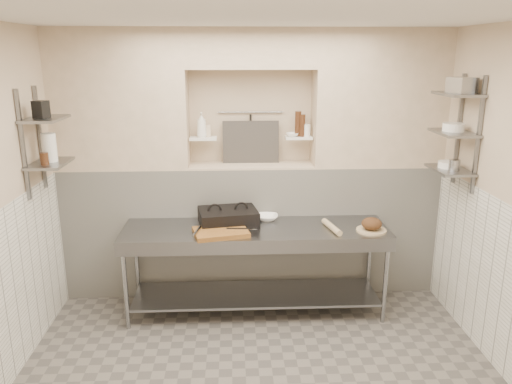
{
  "coord_description": "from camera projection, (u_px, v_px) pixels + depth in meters",
  "views": [
    {
      "loc": [
        -0.2,
        -3.42,
        2.56
      ],
      "look_at": [
        0.01,
        0.9,
        1.35
      ],
      "focal_mm": 35.0,
      "sensor_mm": 36.0,
      "label": 1
    }
  ],
  "objects": [
    {
      "name": "ceiling",
      "position": [
        261.0,
        6.0,
        3.22
      ],
      "size": [
        4.0,
        3.9,
        0.1
      ],
      "primitive_type": "cube",
      "color": "silver",
      "rests_on": "ground"
    },
    {
      "name": "wall_back",
      "position": [
        250.0,
        161.0,
        5.53
      ],
      "size": [
        4.0,
        0.1,
        2.8
      ],
      "primitive_type": "cube",
      "color": "beige",
      "rests_on": "ground"
    },
    {
      "name": "backwall_lower",
      "position": [
        251.0,
        228.0,
        5.48
      ],
      "size": [
        4.0,
        0.4,
        1.4
      ],
      "primitive_type": "cube",
      "color": "white",
      "rests_on": "floor"
    },
    {
      "name": "alcove_sill",
      "position": [
        251.0,
        165.0,
        5.29
      ],
      "size": [
        1.3,
        0.4,
        0.02
      ],
      "primitive_type": "cube",
      "color": "beige",
      "rests_on": "backwall_lower"
    },
    {
      "name": "backwall_pillar_left",
      "position": [
        120.0,
        100.0,
        5.04
      ],
      "size": [
        1.35,
        0.4,
        1.4
      ],
      "primitive_type": "cube",
      "color": "beige",
      "rests_on": "backwall_lower"
    },
    {
      "name": "backwall_pillar_right",
      "position": [
        379.0,
        99.0,
        5.17
      ],
      "size": [
        1.35,
        0.4,
        1.4
      ],
      "primitive_type": "cube",
      "color": "beige",
      "rests_on": "backwall_lower"
    },
    {
      "name": "backwall_header",
      "position": [
        251.0,
        49.0,
        4.97
      ],
      "size": [
        1.3,
        0.4,
        0.4
      ],
      "primitive_type": "cube",
      "color": "beige",
      "rests_on": "backwall_lower"
    },
    {
      "name": "alcove_shelf_left",
      "position": [
        203.0,
        138.0,
        5.19
      ],
      "size": [
        0.28,
        0.16,
        0.02
      ],
      "primitive_type": "cube",
      "color": "white",
      "rests_on": "backwall_lower"
    },
    {
      "name": "alcove_shelf_right",
      "position": [
        299.0,
        138.0,
        5.24
      ],
      "size": [
        0.28,
        0.16,
        0.02
      ],
      "primitive_type": "cube",
      "color": "white",
      "rests_on": "backwall_lower"
    },
    {
      "name": "utensil_rail",
      "position": [
        251.0,
        112.0,
        5.31
      ],
      "size": [
        0.7,
        0.02,
        0.02
      ],
      "primitive_type": "cylinder",
      "rotation": [
        0.0,
        1.57,
        0.0
      ],
      "color": "gray",
      "rests_on": "wall_back"
    },
    {
      "name": "hanging_steel",
      "position": [
        251.0,
        128.0,
        5.34
      ],
      "size": [
        0.02,
        0.02,
        0.3
      ],
      "primitive_type": "cylinder",
      "color": "black",
      "rests_on": "utensil_rail"
    },
    {
      "name": "splash_panel",
      "position": [
        251.0,
        142.0,
        5.32
      ],
      "size": [
        0.6,
        0.08,
        0.45
      ],
      "primitive_type": "cube",
      "rotation": [
        -0.14,
        0.0,
        0.0
      ],
      "color": "#383330",
      "rests_on": "alcove_sill"
    },
    {
      "name": "shelf_rail_left_a",
      "position": [
        40.0,
        138.0,
        4.61
      ],
      "size": [
        0.03,
        0.03,
        0.95
      ],
      "primitive_type": "cube",
      "color": "slate",
      "rests_on": "wall_left"
    },
    {
      "name": "shelf_rail_left_b",
      "position": [
        23.0,
        146.0,
        4.23
      ],
      "size": [
        0.03,
        0.03,
        0.95
      ],
      "primitive_type": "cube",
      "color": "slate",
      "rests_on": "wall_left"
    },
    {
      "name": "wall_shelf_left_lower",
      "position": [
        50.0,
        163.0,
        4.48
      ],
      "size": [
        0.3,
        0.5,
        0.02
      ],
      "primitive_type": "cube",
      "color": "slate",
      "rests_on": "wall_left"
    },
    {
      "name": "wall_shelf_left_upper",
      "position": [
        45.0,
        119.0,
        4.37
      ],
      "size": [
        0.3,
        0.5,
        0.03
      ],
      "primitive_type": "cube",
      "color": "slate",
      "rests_on": "wall_left"
    },
    {
      "name": "shelf_rail_right_a",
      "position": [
        459.0,
        129.0,
        4.78
      ],
      "size": [
        0.03,
        0.03,
        1.05
      ],
      "primitive_type": "cube",
      "color": "slate",
      "rests_on": "wall_right"
    },
    {
      "name": "shelf_rail_right_b",
      "position": [
        478.0,
        136.0,
        4.4
      ],
      "size": [
        0.03,
        0.03,
        1.05
      ],
      "primitive_type": "cube",
      "color": "slate",
      "rests_on": "wall_right"
    },
    {
      "name": "wall_shelf_right_lower",
      "position": [
        450.0,
        170.0,
        4.68
      ],
      "size": [
        0.3,
        0.5,
        0.02
      ],
      "primitive_type": "cube",
      "color": "slate",
      "rests_on": "wall_right"
    },
    {
      "name": "wall_shelf_right_mid",
      "position": [
        454.0,
        133.0,
        4.58
      ],
      "size": [
        0.3,
        0.5,
        0.02
      ],
      "primitive_type": "cube",
      "color": "slate",
      "rests_on": "wall_right"
    },
    {
      "name": "wall_shelf_right_upper",
      "position": [
        458.0,
        94.0,
        4.49
      ],
      "size": [
        0.3,
        0.5,
        0.03
      ],
      "primitive_type": "cube",
      "color": "slate",
      "rests_on": "wall_right"
    },
    {
      "name": "prep_table",
      "position": [
        256.0,
        253.0,
        4.95
      ],
      "size": [
        2.6,
        0.7,
        0.9
      ],
      "color": "gray",
      "rests_on": "floor"
    },
    {
      "name": "panini_press",
      "position": [
        228.0,
        217.0,
        4.98
      ],
      "size": [
        0.63,
        0.5,
        0.15
      ],
      "rotation": [
        0.0,
        0.0,
        0.17
      ],
      "color": "black",
      "rests_on": "prep_table"
    },
    {
      "name": "cutting_board",
      "position": [
        221.0,
        232.0,
        4.72
      ],
      "size": [
        0.56,
        0.45,
        0.04
      ],
      "primitive_type": "cube",
      "rotation": [
        0.0,
        0.0,
        0.22
      ],
      "color": "#905B2A",
      "rests_on": "prep_table"
    },
    {
      "name": "knife_blade",
      "position": [
        242.0,
        229.0,
        4.73
      ],
      "size": [
        0.29,
        0.05,
        0.01
      ],
      "primitive_type": "cube",
      "rotation": [
        0.0,
        0.0,
        -0.07
      ],
      "color": "gray",
      "rests_on": "cutting_board"
    },
    {
      "name": "tongs",
      "position": [
        197.0,
        231.0,
        4.64
      ],
      "size": [
        0.07,
        0.26,
        0.02
      ],
      "primitive_type": "cylinder",
      "rotation": [
        1.57,
        0.0,
        -0.18
      ],
      "color": "gray",
      "rests_on": "cutting_board"
    },
    {
      "name": "mixing_bowl",
      "position": [
        267.0,
        217.0,
        5.12
      ],
      "size": [
        0.24,
        0.24,
        0.05
      ],
      "primitive_type": "imported",
      "rotation": [
        0.0,
        0.0,
        -0.09
      ],
      "color": "white",
      "rests_on": "prep_table"
    },
    {
      "name": "rolling_pin",
      "position": [
        332.0,
        227.0,
        4.84
      ],
      "size": [
        0.14,
        0.39,
        0.06
      ],
      "primitive_type": "cylinder",
      "rotation": [
        1.57,
        0.0,
        0.21
      ],
      "color": "tan",
      "rests_on": "prep_table"
    },
    {
      "name": "bread_board",
      "position": [
        371.0,
        230.0,
        4.81
      ],
      "size": [
        0.29,
        0.29,
        0.02
      ],
      "primitive_type": "cylinder",
      "color": "tan",
      "rests_on": "prep_table"
    },
    {
      "name": "bread_loaf",
      "position": [
        372.0,
        224.0,
        4.79
      ],
      "size": [
        0.19,
        0.19,
        0.12
      ],
      "primitive_type": "ellipsoid",
      "color": "#4C2D19",
      "rests_on": "bread_board"
    },
    {
      "name": "bottle_soap",
      "position": [
        202.0,
        125.0,
        5.14
      ],
      "size": [
        0.1,
        0.1,
        0.26
      ],
      "primitive_type": "imported",
      "rotation": [
        0.0,
        0.0,
        -0.02
      ],
      "color": "white",
      "rests_on": "alcove_shelf_left"
    },
    {
      "name": "jar_alcove",
      "position": [
        207.0,
        131.0,
        5.21
      ],
      "size": [
        0.08,
        0.08,
        0.13
      ],
      "primitive_type": "cube",
      "color": "beige",
      "rests_on": "alcove_shelf_left"
    },
    {
      "name": "bowl_alcove",
      "position": [
        292.0,
        135.0,
        5.22
      ],
      "size": [
        0.14,
        0.14,
        0.04
      ],
      "primitive_type": "imported",
      "rotation": [
        0.0,
        0.0,
        0.07
      ],
      "color": "white",
      "rests_on": "alcove_shelf_right"
    },
    {
      "name": "condiment_a",
      "position": [
        302.0,
        126.0,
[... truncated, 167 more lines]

